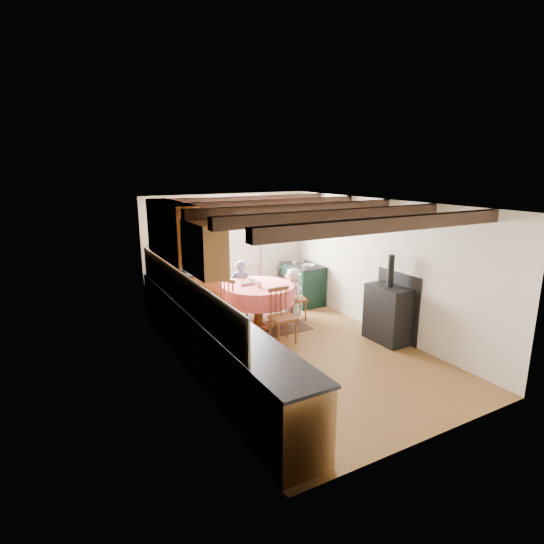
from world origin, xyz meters
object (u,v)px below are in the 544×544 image
aga_range (303,284)px  dining_table (258,306)px  chair_right (296,297)px  cast_iron_stove (389,299)px  chair_left (219,308)px  child_right (293,294)px  cup (259,284)px  child_far (241,288)px  chair_near (283,316)px

aga_range → dining_table: bearing=-152.0°
chair_right → aga_range: 1.05m
aga_range → cast_iron_stove: size_ratio=0.63×
chair_right → cast_iron_stove: bearing=-143.8°
chair_left → aga_range: (2.33, 0.89, -0.08)m
aga_range → child_right: 1.03m
chair_left → chair_right: chair_left is taller
chair_right → cup: size_ratio=8.03×
chair_left → cast_iron_stove: (2.44, -1.61, 0.24)m
cast_iron_stove → cup: size_ratio=13.79×
aga_range → child_right: (-0.71, -0.74, 0.07)m
chair_right → aga_range: aga_range is taller
cast_iron_stove → child_far: 2.92m
cup → child_right: bearing=13.1°
chair_right → child_far: size_ratio=0.77×
aga_range → chair_near: bearing=-131.6°
chair_near → child_far: size_ratio=0.83×
chair_left → cast_iron_stove: cast_iron_stove is taller
dining_table → aga_range: (1.51, 0.80, 0.04)m
cup → dining_table: bearing=70.7°
chair_left → aga_range: size_ratio=1.08×
chair_near → child_right: bearing=51.9°
chair_right → child_far: 1.12m
chair_right → cast_iron_stove: 1.90m
chair_right → child_far: child_far is taller
dining_table → chair_right: (0.83, 0.00, 0.04)m
chair_right → child_right: child_right is taller
chair_near → cast_iron_stove: cast_iron_stove is taller
cast_iron_stove → chair_near: bearing=153.1°
cup → chair_near: bearing=-85.5°
chair_near → child_right: 1.23m
dining_table → chair_near: bearing=-89.2°
dining_table → chair_right: size_ratio=1.51×
aga_range → cast_iron_stove: 2.52m
child_right → cup: (-0.84, -0.20, 0.35)m
child_far → cast_iron_stove: bearing=144.6°
dining_table → child_far: 0.72m
chair_left → cup: chair_left is taller
dining_table → chair_right: bearing=0.2°
chair_right → chair_near: bearing=148.6°
cup → child_far: bearing=89.6°
aga_range → child_right: size_ratio=0.95×
chair_left → child_far: bearing=117.2°
chair_right → cup: 0.98m
chair_near → chair_right: chair_near is taller
dining_table → child_right: 0.81m
chair_left → child_right: bearing=77.4°
chair_left → dining_table: bearing=78.0°
chair_near → aga_range: 2.25m
child_far → aga_range: bearing=-156.2°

